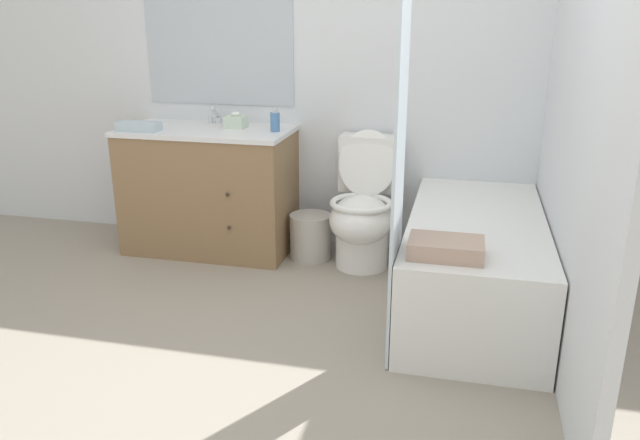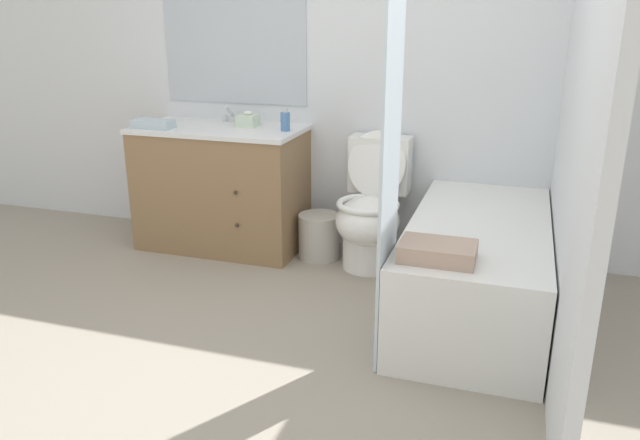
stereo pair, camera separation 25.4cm
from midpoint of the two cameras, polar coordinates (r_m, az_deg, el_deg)
name	(u,v)px [view 2 (the right image)]	position (r m, az deg, el deg)	size (l,w,h in m)	color
ground_plane	(234,375)	(2.92, -5.38, -13.97)	(14.00, 14.00, 0.00)	gray
wall_back	(345,62)	(4.19, 4.06, 14.22)	(8.00, 0.06, 2.50)	silver
wall_right	(580,85)	(3.17, 24.89, 11.16)	(0.05, 2.78, 2.50)	silver
vanity_cabinet	(222,186)	(4.30, -7.30, 3.06)	(1.12, 0.61, 0.84)	olive
sink_faucet	(232,117)	(4.39, -6.41, 9.34)	(0.14, 0.12, 0.12)	silver
toilet	(371,212)	(3.95, 6.54, 0.72)	(0.39, 0.63, 0.86)	white
bathtub	(476,267)	(3.49, 16.15, -4.18)	(0.71, 1.58, 0.51)	white
shower_curtain	(390,156)	(2.74, 9.13, 5.82)	(0.01, 0.36, 1.94)	silver
wastebasket	(319,236)	(4.13, 1.68, -1.51)	(0.27, 0.27, 0.30)	#B7B2A8
tissue_box	(248,120)	(4.20, -4.86, 9.07)	(0.13, 0.13, 0.10)	silver
soap_dispenser	(285,121)	(4.03, -1.37, 9.05)	(0.06, 0.06, 0.15)	#4C7AB2
hand_towel_folded	(153,124)	(4.23, -13.35, 8.53)	(0.27, 0.13, 0.06)	silver
bath_towel_folded	(438,251)	(2.85, 13.23, -2.84)	(0.34, 0.23, 0.08)	tan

